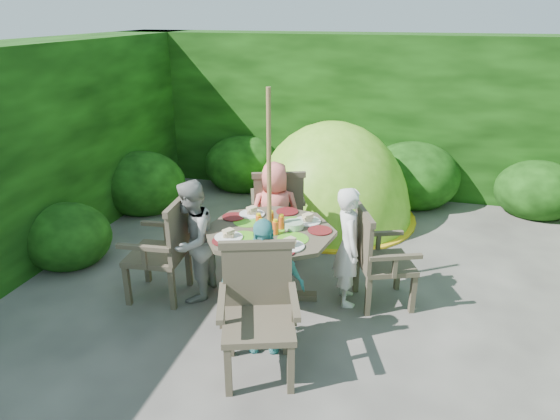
% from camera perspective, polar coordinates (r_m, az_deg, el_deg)
% --- Properties ---
extents(ground, '(60.00, 60.00, 0.00)m').
position_cam_1_polar(ground, '(5.24, 6.90, -11.16)').
color(ground, '#413E3A').
rests_on(ground, ground).
extents(hedge_enclosure, '(9.00, 9.00, 2.50)m').
position_cam_1_polar(hedge_enclosure, '(5.94, 9.42, 6.06)').
color(hedge_enclosure, black).
rests_on(hedge_enclosure, ground).
extents(patio_table, '(1.61, 1.61, 0.95)m').
position_cam_1_polar(patio_table, '(5.06, -1.14, -3.56)').
color(patio_table, '#3B3326').
rests_on(patio_table, ground).
extents(parasol_pole, '(0.05, 0.05, 2.20)m').
position_cam_1_polar(parasol_pole, '(4.89, -1.23, 1.02)').
color(parasol_pole, brown).
rests_on(parasol_pole, ground).
extents(garden_chair_right, '(0.70, 0.74, 0.99)m').
position_cam_1_polar(garden_chair_right, '(5.15, 11.09, -5.26)').
color(garden_chair_right, '#3B3326').
rests_on(garden_chair_right, ground).
extents(garden_chair_left, '(0.62, 0.68, 1.05)m').
position_cam_1_polar(garden_chair_left, '(5.29, -13.04, -4.27)').
color(garden_chair_left, '#3B3326').
rests_on(garden_chair_left, ground).
extents(garden_chair_back, '(0.79, 0.74, 1.06)m').
position_cam_1_polar(garden_chair_back, '(6.10, -0.26, -0.02)').
color(garden_chair_back, '#3B3326').
rests_on(garden_chair_back, ground).
extents(garden_chair_front, '(0.78, 0.73, 1.06)m').
position_cam_1_polar(garden_chair_front, '(4.17, -2.52, -11.27)').
color(garden_chair_front, '#3B3326').
rests_on(garden_chair_front, ground).
extents(child_right, '(0.42, 0.52, 1.25)m').
position_cam_1_polar(child_right, '(5.08, 7.86, -4.16)').
color(child_right, silver).
rests_on(child_right, ground).
extents(child_left, '(0.50, 0.64, 1.29)m').
position_cam_1_polar(child_left, '(5.19, -10.04, -3.52)').
color(child_left, gray).
rests_on(child_left, ground).
extents(child_back, '(0.72, 0.60, 1.25)m').
position_cam_1_polar(child_back, '(5.81, -0.57, -0.53)').
color(child_back, '#FC7368').
rests_on(child_back, ground).
extents(child_front, '(0.78, 0.45, 1.25)m').
position_cam_1_polar(child_front, '(4.38, -2.01, -8.57)').
color(child_front, '#49A8AB').
rests_on(child_front, ground).
extents(dome_tent, '(2.47, 2.47, 2.82)m').
position_cam_1_polar(dome_tent, '(7.40, 5.73, -0.79)').
color(dome_tent, '#6BB723').
rests_on(dome_tent, ground).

